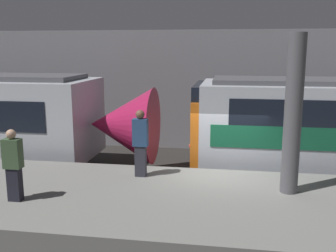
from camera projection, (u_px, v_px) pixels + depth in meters
The scene contains 6 objects.
ground_plane at pixel (221, 205), 11.03m from camera, with size 120.00×120.00×0.00m, color #282623.
platform at pixel (219, 221), 8.82m from camera, with size 40.00×4.34×1.05m.
station_rear_barrier at pixel (227, 91), 16.61m from camera, with size 50.00×0.15×5.10m.
support_pillar_near at pixel (293, 115), 8.79m from camera, with size 0.40×0.40×3.63m.
person_waiting at pixel (140, 141), 10.09m from camera, with size 0.38×0.24×1.75m.
person_walking at pixel (13, 164), 8.47m from camera, with size 0.38×0.24×1.59m.
Camera 1 is at (0.16, -10.49, 4.34)m, focal length 42.00 mm.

